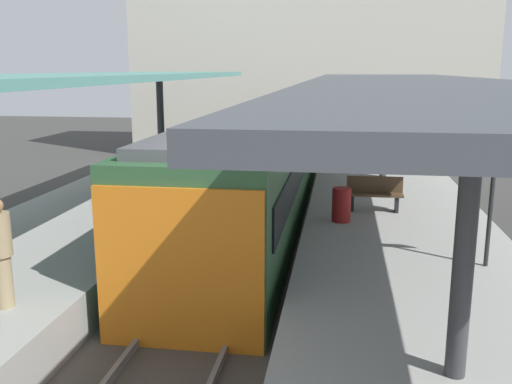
# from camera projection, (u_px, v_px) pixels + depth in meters

# --- Properties ---
(ground_plane) EXTENTS (80.00, 80.00, 0.00)m
(ground_plane) POSITION_uv_depth(u_px,v_px,m) (224.00, 284.00, 12.18)
(ground_plane) COLOR #383835
(platform_left) EXTENTS (4.40, 28.00, 1.00)m
(platform_left) POSITION_uv_depth(u_px,v_px,m) (57.00, 253.00, 12.63)
(platform_left) COLOR #9E9E99
(platform_left) RESTS_ON ground_plane
(platform_right) EXTENTS (4.40, 28.00, 1.00)m
(platform_right) POSITION_uv_depth(u_px,v_px,m) (407.00, 271.00, 11.52)
(platform_right) COLOR #9E9E99
(platform_right) RESTS_ON ground_plane
(track_ballast) EXTENTS (3.20, 28.00, 0.20)m
(track_ballast) POSITION_uv_depth(u_px,v_px,m) (224.00, 279.00, 12.16)
(track_ballast) COLOR #4C4742
(track_ballast) RESTS_ON ground_plane
(rail_near_side) EXTENTS (0.08, 28.00, 0.14)m
(rail_near_side) POSITION_uv_depth(u_px,v_px,m) (191.00, 270.00, 12.23)
(rail_near_side) COLOR slate
(rail_near_side) RESTS_ON track_ballast
(rail_far_side) EXTENTS (0.08, 28.00, 0.14)m
(rail_far_side) POSITION_uv_depth(u_px,v_px,m) (257.00, 274.00, 12.02)
(rail_far_side) COLOR slate
(rail_far_side) RESTS_ON track_ballast
(commuter_train) EXTENTS (2.78, 15.87, 3.10)m
(commuter_train) POSITION_uv_depth(u_px,v_px,m) (256.00, 168.00, 16.24)
(commuter_train) COLOR #2D5633
(commuter_train) RESTS_ON track_ballast
(canopy_left) EXTENTS (4.18, 21.00, 3.40)m
(canopy_left) POSITION_uv_depth(u_px,v_px,m) (74.00, 80.00, 13.18)
(canopy_left) COLOR #333335
(canopy_left) RESTS_ON platform_left
(canopy_right) EXTENTS (4.18, 21.00, 3.30)m
(canopy_right) POSITION_uv_depth(u_px,v_px,m) (410.00, 85.00, 12.09)
(canopy_right) COLOR #333335
(canopy_right) RESTS_ON platform_right
(platform_bench) EXTENTS (1.40, 0.41, 0.86)m
(platform_bench) POSITION_uv_depth(u_px,v_px,m) (375.00, 193.00, 14.31)
(platform_bench) COLOR black
(platform_bench) RESTS_ON platform_right
(platform_sign) EXTENTS (0.90, 0.08, 2.21)m
(platform_sign) POSITION_uv_depth(u_px,v_px,m) (493.00, 179.00, 10.02)
(platform_sign) COLOR #262628
(platform_sign) RESTS_ON platform_right
(litter_bin) EXTENTS (0.44, 0.44, 0.80)m
(litter_bin) POSITION_uv_depth(u_px,v_px,m) (341.00, 205.00, 13.30)
(litter_bin) COLOR maroon
(litter_bin) RESTS_ON platform_right
(passenger_near_bench) EXTENTS (0.36, 0.36, 1.72)m
(passenger_near_bench) POSITION_uv_depth(u_px,v_px,m) (142.00, 179.00, 13.74)
(passenger_near_bench) COLOR #232328
(passenger_near_bench) RESTS_ON platform_left
(passenger_mid_platform) EXTENTS (0.36, 0.36, 1.68)m
(passenger_mid_platform) POSITION_uv_depth(u_px,v_px,m) (0.00, 252.00, 8.40)
(passenger_mid_platform) COLOR #998460
(passenger_mid_platform) RESTS_ON platform_left
(station_building_backdrop) EXTENTS (18.00, 6.00, 11.00)m
(station_building_backdrop) POSITION_uv_depth(u_px,v_px,m) (310.00, 50.00, 30.24)
(station_building_backdrop) COLOR beige
(station_building_backdrop) RESTS_ON ground_plane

